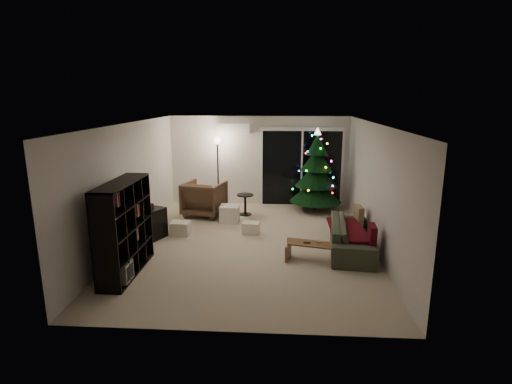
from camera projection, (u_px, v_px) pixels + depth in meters
The scene contains 18 objects.
room at pixel (274, 182), 9.58m from camera, with size 6.50×7.51×2.60m.
bookshelf at pixel (113, 228), 6.85m from camera, with size 0.41×1.63×1.63m, color black, non-canonical shape.
media_cabinet at pixel (144, 227), 8.43m from camera, with size 0.40×1.06×0.66m, color black.
stereo at pixel (143, 209), 8.34m from camera, with size 0.34×0.40×0.14m, color black.
armchair at pixel (204, 198), 10.33m from camera, with size 0.96×0.99×0.90m, color brown.
ottoman at pixel (230, 214), 9.84m from camera, with size 0.46×0.46×0.41m, color silver.
cardboard_box_a at pixel (180, 228), 8.92m from camera, with size 0.41×0.32×0.30m, color white.
cardboard_box_b at pixel (251, 228), 8.99m from camera, with size 0.38×0.28×0.26m, color white.
side_table at pixel (245, 205), 10.41m from camera, with size 0.44×0.44×0.55m, color black.
floor_lamp at pixel (218, 174), 10.92m from camera, with size 0.30×0.30×1.90m, color black.
sofa at pixel (351, 236), 7.97m from camera, with size 2.07×0.81×0.60m, color #3B4431.
sofa_throw at pixel (347, 229), 7.95m from camera, with size 0.65×1.49×0.05m, color maroon.
cushion_a at pixel (359, 215), 8.53m from camera, with size 0.12×0.40×0.40m, color #98805E.
cushion_b at pixel (372, 236), 7.27m from camera, with size 0.12×0.40×0.40m, color maroon.
coffee_table at pixel (315, 252), 7.52m from camera, with size 1.06×0.37×0.34m, color brown, non-canonical shape.
remote_a at pixel (307, 243), 7.49m from camera, with size 0.13×0.04×0.02m, color black.
remote_b at pixel (320, 242), 7.52m from camera, with size 0.12×0.04×0.02m, color slate.
christmas_tree at pixel (316, 170), 10.62m from camera, with size 1.39×1.39×2.24m, color #0C3B14.
Camera 1 is at (0.62, -7.89, 3.01)m, focal length 28.00 mm.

